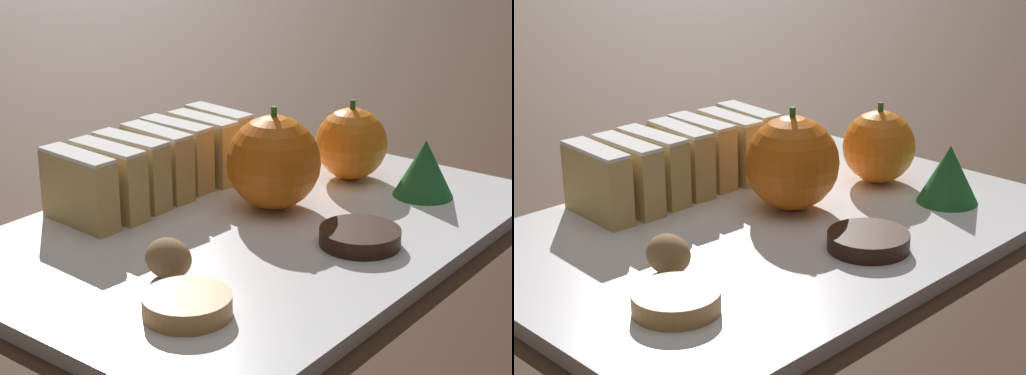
# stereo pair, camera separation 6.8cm
# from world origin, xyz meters

# --- Properties ---
(ground_plane) EXTENTS (6.00, 6.00, 0.00)m
(ground_plane) POSITION_xyz_m (0.00, 0.00, 0.00)
(ground_plane) COLOR #382316
(serving_platter) EXTENTS (0.31, 0.46, 0.01)m
(serving_platter) POSITION_xyz_m (0.00, 0.00, 0.01)
(serving_platter) COLOR white
(serving_platter) RESTS_ON ground_plane
(stollen_slice_front) EXTENTS (0.07, 0.03, 0.06)m
(stollen_slice_front) POSITION_xyz_m (-0.11, -0.09, 0.04)
(stollen_slice_front) COLOR tan
(stollen_slice_front) RESTS_ON serving_platter
(stollen_slice_second) EXTENTS (0.07, 0.02, 0.06)m
(stollen_slice_second) POSITION_xyz_m (-0.11, -0.06, 0.04)
(stollen_slice_second) COLOR tan
(stollen_slice_second) RESTS_ON serving_platter
(stollen_slice_third) EXTENTS (0.07, 0.02, 0.06)m
(stollen_slice_third) POSITION_xyz_m (-0.11, -0.03, 0.04)
(stollen_slice_third) COLOR tan
(stollen_slice_third) RESTS_ON serving_platter
(stollen_slice_fourth) EXTENTS (0.08, 0.03, 0.06)m
(stollen_slice_fourth) POSITION_xyz_m (-0.11, -0.00, 0.04)
(stollen_slice_fourth) COLOR tan
(stollen_slice_fourth) RESTS_ON serving_platter
(stollen_slice_fifth) EXTENTS (0.07, 0.02, 0.06)m
(stollen_slice_fifth) POSITION_xyz_m (-0.11, 0.03, 0.04)
(stollen_slice_fifth) COLOR tan
(stollen_slice_fifth) RESTS_ON serving_platter
(stollen_slice_sixth) EXTENTS (0.08, 0.03, 0.06)m
(stollen_slice_sixth) POSITION_xyz_m (-0.11, 0.06, 0.04)
(stollen_slice_sixth) COLOR tan
(stollen_slice_sixth) RESTS_ON serving_platter
(stollen_slice_back) EXTENTS (0.08, 0.03, 0.06)m
(stollen_slice_back) POSITION_xyz_m (-0.11, 0.08, 0.04)
(stollen_slice_back) COLOR tan
(stollen_slice_back) RESTS_ON serving_platter
(orange_near) EXTENTS (0.08, 0.08, 0.09)m
(orange_near) POSITION_xyz_m (-0.01, 0.04, 0.05)
(orange_near) COLOR orange
(orange_near) RESTS_ON serving_platter
(orange_far) EXTENTS (0.07, 0.07, 0.07)m
(orange_far) POSITION_xyz_m (0.00, 0.14, 0.05)
(orange_far) COLOR orange
(orange_far) RESTS_ON serving_platter
(walnut) EXTENTS (0.03, 0.03, 0.03)m
(walnut) POSITION_xyz_m (0.01, -0.12, 0.03)
(walnut) COLOR #8E6B47
(walnut) RESTS_ON serving_platter
(chocolate_cookie) EXTENTS (0.06, 0.06, 0.01)m
(chocolate_cookie) POSITION_xyz_m (0.09, 0.01, 0.02)
(chocolate_cookie) COLOR black
(chocolate_cookie) RESTS_ON serving_platter
(gingerbread_cookie) EXTENTS (0.06, 0.06, 0.01)m
(gingerbread_cookie) POSITION_xyz_m (0.06, -0.15, 0.02)
(gingerbread_cookie) COLOR #B27F47
(gingerbread_cookie) RESTS_ON serving_platter
(evergreen_sprig) EXTENTS (0.05, 0.05, 0.05)m
(evergreen_sprig) POSITION_xyz_m (0.08, 0.14, 0.04)
(evergreen_sprig) COLOR #23662D
(evergreen_sprig) RESTS_ON serving_platter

